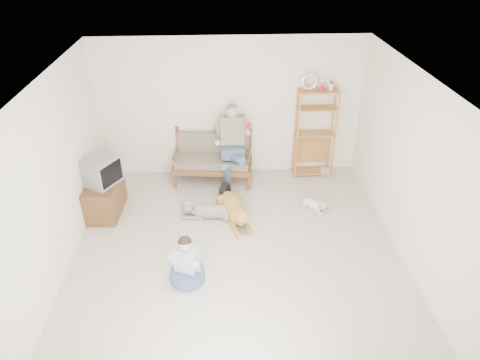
{
  "coord_description": "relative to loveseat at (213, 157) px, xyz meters",
  "views": [
    {
      "loc": [
        -0.22,
        -4.85,
        4.39
      ],
      "look_at": [
        0.09,
        1.0,
        0.82
      ],
      "focal_mm": 32.0,
      "sensor_mm": 36.0,
      "label": 1
    }
  ],
  "objects": [
    {
      "name": "crt_tv",
      "position": [
        -1.83,
        -1.02,
        0.34
      ],
      "size": [
        0.66,
        0.7,
        0.46
      ],
      "rotation": [
        0.0,
        0.0,
        -0.53
      ],
      "color": "gray",
      "rests_on": "tv_stand"
    },
    {
      "name": "man",
      "position": [
        0.36,
        -0.24,
        0.24
      ],
      "size": [
        0.6,
        0.85,
        1.38
      ],
      "color": "#495E86",
      "rests_on": "loveseat"
    },
    {
      "name": "ceiling",
      "position": [
        0.37,
        -2.43,
        2.21
      ],
      "size": [
        5.5,
        5.5,
        0.0
      ],
      "primitive_type": "plane",
      "rotation": [
        3.14,
        0.0,
        0.0
      ],
      "color": "silver",
      "rests_on": "ground"
    },
    {
      "name": "terrier",
      "position": [
        1.82,
        -1.14,
        -0.39
      ],
      "size": [
        0.44,
        0.51,
        0.23
      ],
      "rotation": [
        0.0,
        0.0,
        0.66
      ],
      "color": "silver",
      "rests_on": "ground"
    },
    {
      "name": "wall_right",
      "position": [
        2.87,
        -2.43,
        0.86
      ],
      "size": [
        0.0,
        5.5,
        5.5
      ],
      "primitive_type": "plane",
      "rotation": [
        1.57,
        0.0,
        -1.57
      ],
      "color": "silver",
      "rests_on": "ground"
    },
    {
      "name": "book_stack",
      "position": [
        2.26,
        0.07,
        -0.42
      ],
      "size": [
        0.2,
        0.15,
        0.12
      ],
      "primitive_type": "cube",
      "rotation": [
        0.0,
        0.0,
        -0.05
      ],
      "color": "beige",
      "rests_on": "ground"
    },
    {
      "name": "shaggy_dog",
      "position": [
        -0.1,
        -1.28,
        -0.35
      ],
      "size": [
        1.15,
        0.32,
        0.34
      ],
      "rotation": [
        0.0,
        0.0,
        -1.64
      ],
      "color": "silver",
      "rests_on": "ground"
    },
    {
      "name": "etagere",
      "position": [
        1.98,
        0.12,
        0.41
      ],
      "size": [
        0.78,
        0.34,
        2.05
      ],
      "color": "#C4793D",
      "rests_on": "ground"
    },
    {
      "name": "loveseat",
      "position": [
        0.0,
        0.0,
        0.0
      ],
      "size": [
        1.56,
        0.85,
        0.95
      ],
      "rotation": [
        0.0,
        0.0,
        -0.1
      ],
      "color": "brown",
      "rests_on": "ground"
    },
    {
      "name": "wall_left",
      "position": [
        -2.13,
        -2.43,
        0.86
      ],
      "size": [
        0.0,
        5.5,
        5.5
      ],
      "primitive_type": "plane",
      "rotation": [
        1.57,
        0.0,
        1.57
      ],
      "color": "silver",
      "rests_on": "ground"
    },
    {
      "name": "wall_outlet",
      "position": [
        -0.88,
        0.31,
        -0.19
      ],
      "size": [
        0.12,
        0.02,
        0.08
      ],
      "primitive_type": "cube",
      "color": "white",
      "rests_on": "ground"
    },
    {
      "name": "child",
      "position": [
        -0.36,
        -2.77,
        -0.21
      ],
      "size": [
        0.49,
        0.49,
        0.77
      ],
      "rotation": [
        0.0,
        0.0,
        -0.42
      ],
      "color": "#495E86",
      "rests_on": "ground"
    },
    {
      "name": "wall_back",
      "position": [
        0.37,
        0.32,
        0.86
      ],
      "size": [
        5.0,
        0.0,
        5.0
      ],
      "primitive_type": "plane",
      "rotation": [
        1.57,
        0.0,
        0.0
      ],
      "color": "silver",
      "rests_on": "ground"
    },
    {
      "name": "golden_retriever",
      "position": [
        0.38,
        -1.34,
        -0.31
      ],
      "size": [
        0.57,
        1.38,
        0.43
      ],
      "rotation": [
        0.0,
        0.0,
        0.24
      ],
      "color": "#B4833E",
      "rests_on": "ground"
    },
    {
      "name": "tv_stand",
      "position": [
        -1.86,
        -1.03,
        -0.19
      ],
      "size": [
        0.55,
        0.93,
        0.6
      ],
      "rotation": [
        0.0,
        0.0,
        -0.06
      ],
      "color": "brown",
      "rests_on": "ground"
    },
    {
      "name": "floor",
      "position": [
        0.37,
        -2.43,
        -0.49
      ],
      "size": [
        5.5,
        5.5,
        0.0
      ],
      "primitive_type": "plane",
      "color": "beige",
      "rests_on": "ground"
    }
  ]
}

